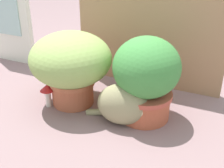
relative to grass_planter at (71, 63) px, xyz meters
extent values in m
plane|color=gray|center=(0.18, -0.04, -0.25)|extent=(6.00, 6.00, 0.00)
cube|color=tan|center=(0.30, 0.42, 0.25)|extent=(0.94, 0.03, 1.00)
cylinder|color=#B55C3E|center=(0.00, 0.00, -0.17)|extent=(0.24, 0.24, 0.15)
cylinder|color=#B96343|center=(0.00, 0.00, -0.11)|extent=(0.26, 0.26, 0.02)
ellipsoid|color=#97B45F|center=(0.00, 0.00, 0.03)|extent=(0.45, 0.45, 0.29)
cylinder|color=#C2593C|center=(0.42, 0.03, -0.17)|extent=(0.26, 0.26, 0.15)
cylinder|color=#C45241|center=(0.42, 0.03, -0.11)|extent=(0.29, 0.29, 0.02)
ellipsoid|color=#449042|center=(0.42, 0.03, 0.04)|extent=(0.34, 0.34, 0.31)
ellipsoid|color=#9A9168|center=(0.34, -0.07, -0.14)|extent=(0.29, 0.22, 0.22)
ellipsoid|color=beige|center=(0.44, -0.05, -0.15)|extent=(0.09, 0.11, 0.11)
sphere|color=#9A9168|center=(0.45, -0.05, -0.02)|extent=(0.13, 0.13, 0.11)
cone|color=#9A9168|center=(0.44, -0.02, 0.04)|extent=(0.04, 0.04, 0.04)
cone|color=#9A9168|center=(0.46, -0.08, 0.04)|extent=(0.04, 0.04, 0.04)
cylinder|color=#9A9168|center=(0.22, -0.06, -0.22)|extent=(0.19, 0.07, 0.07)
cylinder|color=silver|center=(-0.11, -0.10, -0.20)|extent=(0.03, 0.03, 0.10)
cone|color=red|center=(-0.11, -0.10, -0.13)|extent=(0.08, 0.08, 0.04)
camera|label=1|loc=(0.84, -1.27, 0.63)|focal=47.40mm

